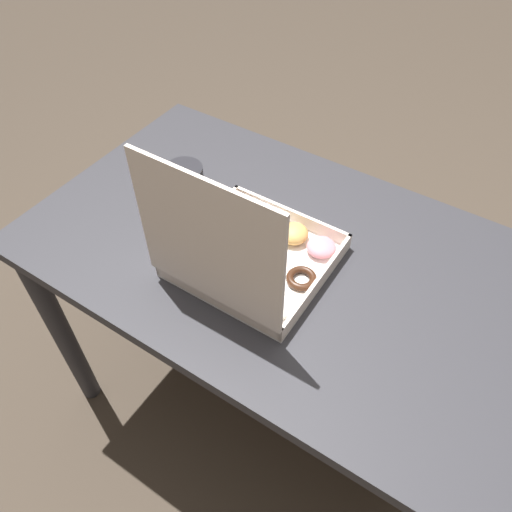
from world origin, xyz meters
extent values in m
plane|color=#42382D|center=(0.00, 0.00, 0.00)|extent=(8.00, 8.00, 0.00)
cube|color=#2D2D33|center=(0.00, 0.00, 0.73)|extent=(1.21, 0.71, 0.03)
cylinder|color=#2D2D33|center=(0.56, -0.31, 0.36)|extent=(0.06, 0.06, 0.71)
cylinder|color=#2D2D33|center=(0.56, 0.31, 0.36)|extent=(0.06, 0.06, 0.71)
cube|color=white|center=(0.05, 0.06, 0.75)|extent=(0.31, 0.30, 0.01)
cube|color=silver|center=(0.05, -0.09, 0.77)|extent=(0.31, 0.01, 0.04)
cube|color=silver|center=(0.05, 0.21, 0.77)|extent=(0.31, 0.01, 0.04)
cube|color=silver|center=(-0.10, 0.06, 0.77)|extent=(0.01, 0.30, 0.04)
cube|color=silver|center=(0.20, 0.06, 0.77)|extent=(0.01, 0.30, 0.04)
cube|color=silver|center=(0.05, 0.21, 0.94)|extent=(0.31, 0.01, 0.30)
ellipsoid|color=pink|center=(-0.06, -0.04, 0.77)|extent=(0.07, 0.07, 0.03)
ellipsoid|color=tan|center=(0.01, -0.04, 0.77)|extent=(0.07, 0.07, 0.04)
torus|color=white|center=(0.08, -0.03, 0.76)|extent=(0.07, 0.07, 0.02)
torus|color=black|center=(0.16, -0.03, 0.76)|extent=(0.07, 0.07, 0.02)
torus|color=#381E11|center=(-0.06, 0.06, 0.76)|extent=(0.07, 0.07, 0.02)
torus|color=#B77A38|center=(0.02, 0.06, 0.76)|extent=(0.07, 0.07, 0.02)
torus|color=pink|center=(0.08, 0.06, 0.76)|extent=(0.07, 0.07, 0.02)
torus|color=tan|center=(0.16, 0.06, 0.76)|extent=(0.07, 0.07, 0.02)
ellipsoid|color=white|center=(-0.06, 0.15, 0.77)|extent=(0.07, 0.07, 0.03)
ellipsoid|color=white|center=(0.02, 0.15, 0.77)|extent=(0.07, 0.07, 0.03)
ellipsoid|color=pink|center=(0.09, 0.16, 0.77)|extent=(0.07, 0.07, 0.03)
torus|color=#381E11|center=(0.16, 0.15, 0.76)|extent=(0.07, 0.07, 0.02)
cylinder|color=#232328|center=(0.31, -0.03, 0.79)|extent=(0.09, 0.09, 0.09)
cylinder|color=black|center=(0.31, -0.03, 0.83)|extent=(0.08, 0.08, 0.01)
camera|label=1|loc=(-0.35, 0.67, 1.57)|focal=35.00mm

